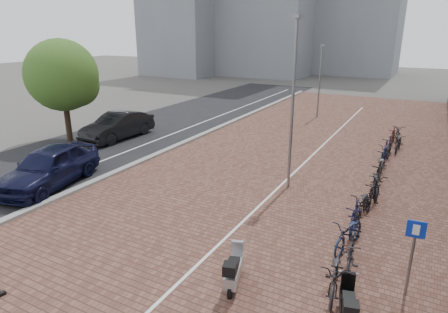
{
  "coord_description": "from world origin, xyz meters",
  "views": [
    {
      "loc": [
        7.37,
        -7.65,
        6.38
      ],
      "look_at": [
        0.0,
        6.0,
        1.3
      ],
      "focal_mm": 31.06,
      "sensor_mm": 36.0,
      "label": 1
    }
  ],
  "objects_px": {
    "scooter_mid": "(348,304)",
    "car_dark": "(118,126)",
    "scooter_front": "(234,268)",
    "car_navy": "(49,167)",
    "parking_sign": "(413,248)"
  },
  "relations": [
    {
      "from": "car_dark",
      "to": "scooter_front",
      "type": "distance_m",
      "value": 15.89
    },
    {
      "from": "scooter_mid",
      "to": "scooter_front",
      "type": "bearing_deg",
      "value": 165.73
    },
    {
      "from": "car_dark",
      "to": "scooter_mid",
      "type": "distance_m",
      "value": 18.31
    },
    {
      "from": "car_navy",
      "to": "scooter_front",
      "type": "bearing_deg",
      "value": -25.44
    },
    {
      "from": "scooter_mid",
      "to": "car_dark",
      "type": "bearing_deg",
      "value": 135.06
    },
    {
      "from": "car_navy",
      "to": "car_dark",
      "type": "height_order",
      "value": "car_navy"
    },
    {
      "from": "car_dark",
      "to": "parking_sign",
      "type": "distance_m",
      "value": 18.48
    },
    {
      "from": "scooter_front",
      "to": "car_dark",
      "type": "bearing_deg",
      "value": 126.41
    },
    {
      "from": "car_navy",
      "to": "scooter_mid",
      "type": "xyz_separation_m",
      "value": [
        12.89,
        -2.36,
        -0.35
      ]
    },
    {
      "from": "car_navy",
      "to": "scooter_mid",
      "type": "bearing_deg",
      "value": -22.67
    },
    {
      "from": "car_navy",
      "to": "scooter_front",
      "type": "height_order",
      "value": "car_navy"
    },
    {
      "from": "car_dark",
      "to": "parking_sign",
      "type": "relative_size",
      "value": 2.37
    },
    {
      "from": "parking_sign",
      "to": "car_navy",
      "type": "bearing_deg",
      "value": 171.31
    },
    {
      "from": "car_dark",
      "to": "scooter_front",
      "type": "bearing_deg",
      "value": -35.41
    },
    {
      "from": "car_navy",
      "to": "scooter_front",
      "type": "relative_size",
      "value": 3.37
    }
  ]
}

